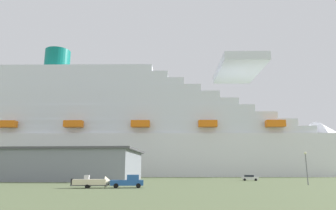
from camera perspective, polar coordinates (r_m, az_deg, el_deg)
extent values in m
plane|color=#66754C|center=(98.59, -5.26, -13.89)|extent=(600.00, 600.00, 0.00)
cube|color=white|center=(148.66, -10.28, -9.60)|extent=(206.85, 34.88, 18.44)
cube|color=white|center=(149.50, -10.12, -5.44)|extent=(182.03, 32.09, 3.26)
cube|color=white|center=(150.73, -11.62, -4.18)|extent=(174.65, 31.34, 3.26)
cube|color=white|center=(152.13, -13.10, -2.95)|extent=(166.06, 30.58, 3.26)
cube|color=white|center=(153.70, -14.54, -1.73)|extent=(154.90, 30.08, 3.26)
cube|color=white|center=(155.44, -15.95, -0.54)|extent=(149.43, 29.24, 3.26)
cube|color=white|center=(157.33, -17.32, 0.63)|extent=(140.87, 29.06, 3.26)
cube|color=white|center=(159.37, -18.66, 1.76)|extent=(132.19, 28.64, 3.26)
cube|color=white|center=(161.56, -19.97, 2.87)|extent=(125.07, 27.92, 3.26)
cube|color=white|center=(163.89, -21.25, 3.94)|extent=(118.59, 27.61, 3.26)
cube|color=white|center=(166.35, -22.49, 4.98)|extent=(112.10, 27.26, 3.26)
cube|color=white|center=(157.97, 13.23, 6.63)|extent=(20.69, 38.35, 4.00)
cylinder|color=#0C7266|center=(166.39, -20.29, 7.62)|extent=(12.55, 12.55, 12.29)
cylinder|color=silver|center=(160.22, 14.61, 7.95)|extent=(0.80, 0.80, 12.00)
cube|color=orange|center=(147.58, -28.28, -3.20)|extent=(8.00, 3.20, 2.80)
cube|color=orange|center=(135.98, -17.51, -3.44)|extent=(8.00, 3.20, 2.80)
cube|color=orange|center=(129.90, -5.26, -3.57)|extent=(8.00, 3.20, 2.80)
cube|color=orange|center=(130.15, 7.55, -3.53)|extent=(8.00, 3.20, 2.80)
cube|color=orange|center=(136.67, 19.72, -3.33)|extent=(8.00, 3.20, 2.80)
cube|color=gray|center=(97.49, -22.79, -10.62)|extent=(56.21, 28.74, 8.22)
cube|color=#4C4C51|center=(97.64, -22.57, -8.04)|extent=(58.45, 29.89, 0.60)
cube|color=#2659A5|center=(53.62, -7.80, -14.42)|extent=(5.79, 2.62, 0.90)
cube|color=#2659A5|center=(53.57, -6.67, -13.49)|extent=(2.21, 2.06, 0.90)
cube|color=#26333F|center=(53.56, -5.93, -13.60)|extent=(0.29, 1.68, 0.63)
cylinder|color=black|center=(54.61, -5.66, -14.90)|extent=(0.83, 0.37, 0.80)
cylinder|color=black|center=(52.62, -5.65, -15.01)|extent=(0.83, 0.37, 0.80)
cylinder|color=black|center=(54.72, -9.72, -14.79)|extent=(0.83, 0.37, 0.80)
cylinder|color=black|center=(52.72, -9.87, -14.89)|extent=(0.83, 0.37, 0.80)
cube|color=#595960|center=(54.18, -14.66, -14.53)|extent=(6.22, 2.61, 0.16)
cube|color=#595960|center=(53.78, -10.77, -14.72)|extent=(1.98, 0.34, 0.10)
cylinder|color=black|center=(55.29, -14.79, -14.62)|extent=(0.66, 0.29, 0.64)
cylinder|color=black|center=(53.17, -15.14, -14.71)|extent=(0.66, 0.29, 0.64)
cube|color=beige|center=(54.16, -14.63, -13.97)|extent=(5.70, 2.76, 0.90)
cone|color=beige|center=(53.79, -11.21, -14.14)|extent=(1.41, 2.06, 1.93)
cube|color=silver|center=(54.22, -15.17, -13.09)|extent=(0.91, 1.08, 0.70)
cube|color=black|center=(54.66, -17.77, -13.77)|extent=(0.41, 0.54, 1.10)
cylinder|color=slate|center=(68.12, 24.85, -11.07)|extent=(0.20, 0.20, 6.12)
sphere|color=#F9F2CC|center=(68.20, 24.61, -8.29)|extent=(0.56, 0.56, 0.56)
cube|color=white|center=(89.74, 15.30, -13.27)|extent=(4.83, 2.66, 0.70)
cube|color=#1E232D|center=(89.71, 15.13, -12.88)|extent=(2.82, 2.12, 0.55)
cylinder|color=black|center=(90.80, 16.25, -13.42)|extent=(0.69, 0.33, 0.66)
cylinder|color=black|center=(88.93, 16.35, -13.45)|extent=(0.69, 0.33, 0.66)
cylinder|color=black|center=(90.60, 14.30, -13.53)|extent=(0.69, 0.33, 0.66)
cylinder|color=black|center=(88.73, 14.36, -13.56)|extent=(0.69, 0.33, 0.66)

